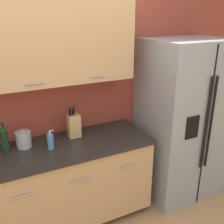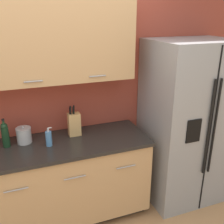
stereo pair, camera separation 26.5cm
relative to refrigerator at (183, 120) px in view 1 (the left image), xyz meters
name	(u,v)px [view 1 (the left image)]	position (x,y,z in m)	size (l,w,h in m)	color
wall_back	(38,83)	(-1.55, 0.35, 0.54)	(10.00, 0.39, 2.60)	#993D2D
counter_unit	(46,189)	(-1.63, 0.06, -0.46)	(2.13, 0.64, 0.90)	black
refrigerator	(183,120)	(0.00, 0.00, 0.00)	(0.92, 0.76, 1.84)	gray
knife_block	(74,126)	(-1.26, 0.18, 0.10)	(0.12, 0.09, 0.33)	tan
wine_bottle	(5,139)	(-1.92, 0.16, 0.11)	(0.07, 0.07, 0.28)	black
soap_dispenser	(50,141)	(-1.54, 0.04, 0.06)	(0.06, 0.06, 0.19)	#4C7FB2
steel_canister	(24,139)	(-1.76, 0.19, 0.06)	(0.14, 0.14, 0.17)	#A3A3A5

